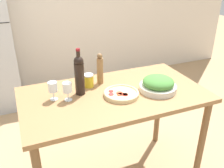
{
  "coord_description": "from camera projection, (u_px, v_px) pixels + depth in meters",
  "views": [
    {
      "loc": [
        -0.67,
        -1.59,
        1.83
      ],
      "look_at": [
        0.0,
        0.04,
        0.97
      ],
      "focal_mm": 40.0,
      "sensor_mm": 36.0,
      "label": 1
    }
  ],
  "objects": [
    {
      "name": "wine_glass_near",
      "position": [
        67.0,
        88.0,
        1.82
      ],
      "size": [
        0.07,
        0.07,
        0.14
      ],
      "color": "silver",
      "rests_on": "prep_counter"
    },
    {
      "name": "wine_bottle",
      "position": [
        79.0,
        74.0,
        1.88
      ],
      "size": [
        0.07,
        0.07,
        0.37
      ],
      "color": "black",
      "rests_on": "prep_counter"
    },
    {
      "name": "wall_back",
      "position": [
        54.0,
        3.0,
        3.67
      ],
      "size": [
        6.4,
        0.08,
        2.6
      ],
      "color": "silver",
      "rests_on": "ground_plane"
    },
    {
      "name": "pepper_mill",
      "position": [
        100.0,
        69.0,
        2.07
      ],
      "size": [
        0.05,
        0.05,
        0.26
      ],
      "color": "olive",
      "rests_on": "prep_counter"
    },
    {
      "name": "wine_glass_far",
      "position": [
        53.0,
        88.0,
        1.82
      ],
      "size": [
        0.07,
        0.07,
        0.14
      ],
      "color": "silver",
      "rests_on": "prep_counter"
    },
    {
      "name": "salad_bowl",
      "position": [
        158.0,
        84.0,
        1.97
      ],
      "size": [
        0.29,
        0.29,
        0.12
      ],
      "color": "silver",
      "rests_on": "prep_counter"
    },
    {
      "name": "prep_counter",
      "position": [
        114.0,
        106.0,
        2.01
      ],
      "size": [
        1.44,
        0.8,
        0.91
      ],
      "color": "olive",
      "rests_on": "ground_plane"
    },
    {
      "name": "salt_canister",
      "position": [
        89.0,
        80.0,
        2.04
      ],
      "size": [
        0.08,
        0.08,
        0.11
      ],
      "color": "yellow",
      "rests_on": "prep_counter"
    },
    {
      "name": "homemade_pizza",
      "position": [
        121.0,
        94.0,
        1.91
      ],
      "size": [
        0.27,
        0.27,
        0.03
      ],
      "color": "#DBC189",
      "rests_on": "prep_counter"
    }
  ]
}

